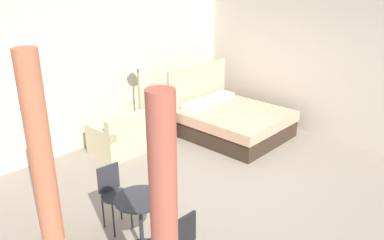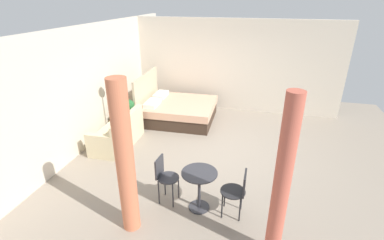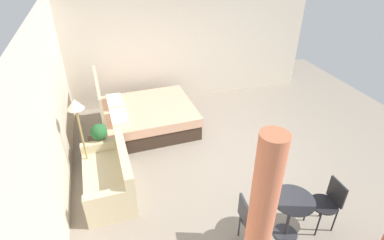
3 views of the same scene
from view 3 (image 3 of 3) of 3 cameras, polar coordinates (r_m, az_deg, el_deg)
ground_plane at (r=6.26m, az=7.45°, el=-6.80°), size 8.72×9.24×0.02m
wall_back at (r=5.14m, az=-25.06°, el=-0.39°), size 8.72×0.12×2.76m
wall_right at (r=7.99m, az=-0.23°, el=13.55°), size 0.12×6.24×2.76m
bed at (r=6.98m, az=-8.66°, el=0.65°), size 1.81×2.05×1.31m
couch at (r=5.49m, az=-14.93°, el=-10.27°), size 1.51×0.80×0.81m
nightstand at (r=6.21m, az=-16.42°, el=-5.49°), size 0.42×0.43×0.48m
potted_plant at (r=5.87m, az=-16.83°, el=-2.38°), size 0.31×0.31×0.41m
vase at (r=6.13m, az=-16.91°, el=-2.50°), size 0.13×0.13×0.15m
floor_lamp at (r=5.31m, az=-20.46°, el=0.78°), size 0.27×0.27×1.60m
balcony_table at (r=4.71m, az=17.78°, el=-15.69°), size 0.60×0.60×0.72m
cafe_chair_near_window at (r=5.03m, az=24.04°, el=-13.43°), size 0.41×0.41×0.83m
cafe_chair_near_couch at (r=4.45m, az=10.45°, el=-17.19°), size 0.40×0.40×0.85m
curtain_right at (r=3.44m, az=12.25°, el=-19.48°), size 0.27×0.27×2.42m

